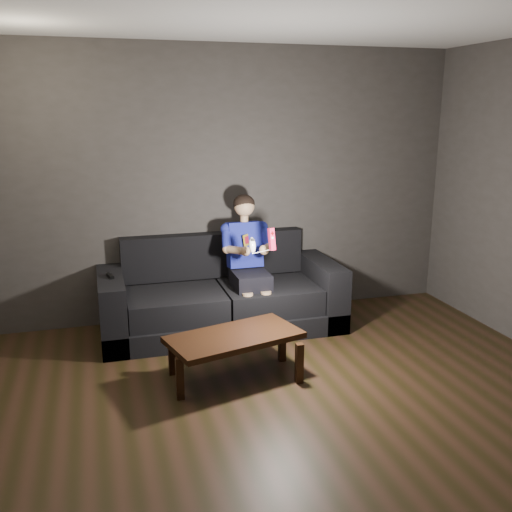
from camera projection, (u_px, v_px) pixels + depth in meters
name	position (u px, v px, depth m)	size (l,w,h in m)	color
floor	(300.00, 443.00, 3.68)	(5.00, 5.00, 0.00)	black
back_wall	(215.00, 185.00, 5.66)	(5.00, 0.04, 2.70)	#3B3734
sofa	(221.00, 299.00, 5.55)	(2.29, 0.99, 0.88)	black
child	(248.00, 252.00, 5.45)	(0.49, 0.60, 1.21)	black
wii_remote_red	(272.00, 239.00, 4.98)	(0.06, 0.08, 0.20)	#DA1F46
nunchuk_white	(252.00, 245.00, 4.95)	(0.06, 0.09, 0.15)	white
wii_remote_black	(110.00, 276.00, 5.11)	(0.07, 0.15, 0.03)	black
coffee_table	(234.00, 340.00, 4.48)	(1.13, 0.76, 0.37)	black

